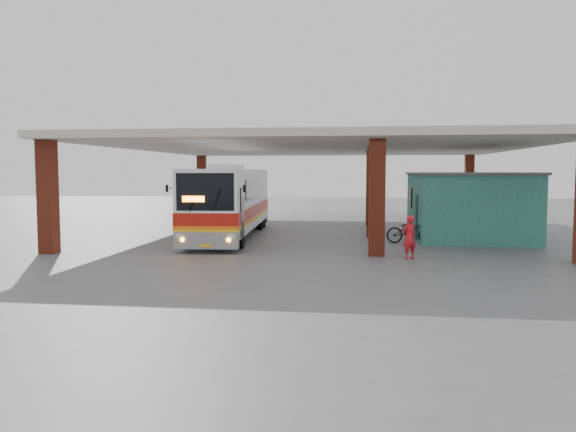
% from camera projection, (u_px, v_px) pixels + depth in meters
% --- Properties ---
extents(ground, '(90.00, 90.00, 0.00)m').
position_uv_depth(ground, '(305.00, 244.00, 24.38)').
color(ground, '#515154').
rests_on(ground, ground).
extents(brick_columns, '(20.10, 21.60, 4.35)m').
position_uv_depth(brick_columns, '(342.00, 190.00, 28.97)').
color(brick_columns, maroon).
rests_on(brick_columns, ground).
extents(canopy_roof, '(21.00, 23.00, 0.30)m').
position_uv_depth(canopy_roof, '(326.00, 147.00, 30.39)').
color(canopy_roof, beige).
rests_on(canopy_roof, brick_columns).
extents(shop_building, '(5.20, 8.20, 3.11)m').
position_uv_depth(shop_building, '(466.00, 204.00, 27.25)').
color(shop_building, '#296761').
rests_on(shop_building, ground).
extents(coach_bus, '(3.32, 12.03, 3.46)m').
position_uv_depth(coach_bus, '(230.00, 201.00, 26.99)').
color(coach_bus, silver).
rests_on(coach_bus, ground).
extents(motorcycle, '(2.20, 1.09, 1.11)m').
position_uv_depth(motorcycle, '(410.00, 231.00, 24.66)').
color(motorcycle, black).
rests_on(motorcycle, ground).
extents(pedestrian, '(0.69, 0.64, 1.58)m').
position_uv_depth(pedestrian, '(409.00, 237.00, 20.13)').
color(pedestrian, red).
rests_on(pedestrian, ground).
extents(red_chair, '(0.51, 0.51, 0.74)m').
position_uv_depth(red_chair, '(409.00, 222.00, 31.14)').
color(red_chair, red).
rests_on(red_chair, ground).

